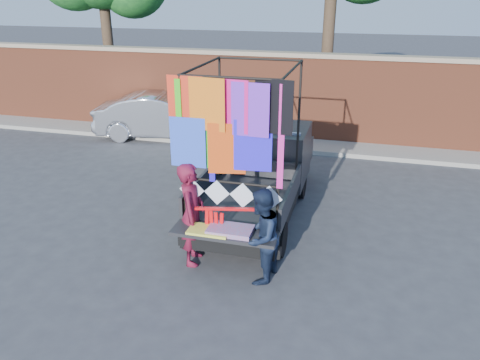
% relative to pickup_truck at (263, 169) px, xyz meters
% --- Properties ---
extents(ground, '(90.00, 90.00, 0.00)m').
position_rel_pickup_truck_xyz_m(ground, '(-0.33, -2.20, -0.80)').
color(ground, '#38383A').
rests_on(ground, ground).
extents(brick_wall, '(30.00, 0.45, 2.61)m').
position_rel_pickup_truck_xyz_m(brick_wall, '(-0.33, 4.80, 0.53)').
color(brick_wall, brown).
rests_on(brick_wall, ground).
extents(curb, '(30.00, 1.20, 0.12)m').
position_rel_pickup_truck_xyz_m(curb, '(-0.33, 4.10, -0.74)').
color(curb, gray).
rests_on(curb, ground).
extents(pickup_truck, '(1.99, 5.00, 3.15)m').
position_rel_pickup_truck_xyz_m(pickup_truck, '(0.00, 0.00, 0.00)').
color(pickup_truck, black).
rests_on(pickup_truck, ground).
extents(sedan, '(4.33, 2.26, 1.36)m').
position_rel_pickup_truck_xyz_m(sedan, '(-4.00, 3.99, -0.12)').
color(sedan, silver).
rests_on(sedan, ground).
extents(woman, '(0.53, 0.71, 1.77)m').
position_rel_pickup_truck_xyz_m(woman, '(-0.63, -2.53, 0.09)').
color(woman, maroon).
rests_on(woman, ground).
extents(man, '(0.70, 0.83, 1.55)m').
position_rel_pickup_truck_xyz_m(man, '(0.58, -2.77, -0.02)').
color(man, '#162137').
rests_on(man, ground).
extents(streamer_bundle, '(0.94, 0.26, 0.66)m').
position_rel_pickup_truck_xyz_m(streamer_bundle, '(-0.13, -2.66, 0.13)').
color(streamer_bundle, red).
rests_on(streamer_bundle, ground).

